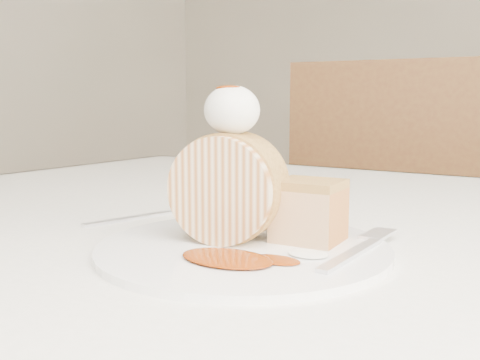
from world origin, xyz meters
The scene contains 10 objects.
table centered at (0.00, 0.20, 0.66)m, with size 1.40×0.90×0.75m.
chair_far centered at (-0.23, 1.04, 0.56)m, with size 0.54×0.54×0.99m.
plate centered at (-0.03, 0.00, 0.75)m, with size 0.26×0.26×0.01m, color white.
roulade_slice centered at (-0.05, 0.01, 0.80)m, with size 0.10×0.10×0.05m, color beige.
cake_chunk centered at (0.02, 0.04, 0.78)m, with size 0.06×0.05×0.05m, color #AE8242.
whipped_cream centered at (-0.04, 0.01, 0.88)m, with size 0.05×0.05×0.04m, color white.
caramel_drizzle centered at (-0.04, 0.01, 0.90)m, with size 0.03×0.02×0.01m, color #792805.
caramel_pool centered at (-0.01, -0.05, 0.76)m, with size 0.08×0.05×0.00m, color #792805, non-canonical shape.
fork centered at (0.07, 0.01, 0.76)m, with size 0.02×0.15×0.00m, color silver.
spoon centered at (-0.20, 0.04, 0.75)m, with size 0.02×0.14×0.00m, color silver.
Camera 1 is at (0.22, -0.39, 0.88)m, focal length 40.00 mm.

